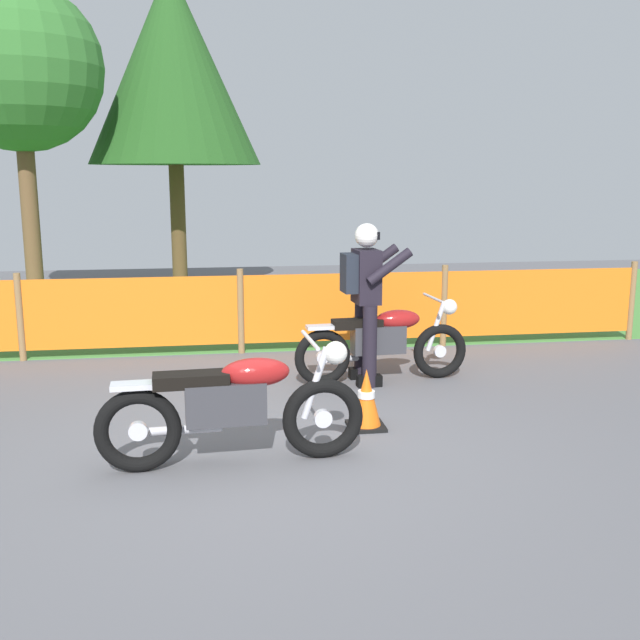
# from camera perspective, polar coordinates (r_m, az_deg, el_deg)

# --- Properties ---
(ground) EXTENTS (24.00, 24.00, 0.02)m
(ground) POSITION_cam_1_polar(r_m,az_deg,el_deg) (5.94, -4.60, -10.49)
(ground) COLOR #5B5B60
(grass_verge) EXTENTS (24.00, 6.77, 0.01)m
(grass_verge) POSITION_cam_1_polar(r_m,az_deg,el_deg) (12.52, -6.76, 1.15)
(grass_verge) COLOR #4C8C3D
(grass_verge) RESTS_ON ground
(barrier_fence) EXTENTS (10.44, 0.08, 1.05)m
(barrier_fence) POSITION_cam_1_polar(r_m,az_deg,el_deg) (9.10, -6.15, 0.77)
(barrier_fence) COLOR olive
(barrier_fence) RESTS_ON ground
(tree_leftmost) EXTENTS (2.66, 2.66, 5.18)m
(tree_leftmost) POSITION_cam_1_polar(r_m,az_deg,el_deg) (13.27, -22.25, 17.53)
(tree_leftmost) COLOR brown
(tree_leftmost) RESTS_ON ground
(tree_near_left) EXTENTS (3.14, 3.14, 5.83)m
(tree_near_left) POSITION_cam_1_polar(r_m,az_deg,el_deg) (14.33, -11.34, 18.63)
(tree_near_left) COLOR brown
(tree_near_left) RESTS_ON ground
(motorcycle_lead) EXTENTS (1.90, 0.56, 0.90)m
(motorcycle_lead) POSITION_cam_1_polar(r_m,az_deg,el_deg) (7.85, 4.93, -1.67)
(motorcycle_lead) COLOR black
(motorcycle_lead) RESTS_ON ground
(motorcycle_trailing) EXTENTS (2.04, 0.60, 0.97)m
(motorcycle_trailing) POSITION_cam_1_polar(r_m,az_deg,el_deg) (5.64, -6.66, -6.59)
(motorcycle_trailing) COLOR black
(motorcycle_trailing) RESTS_ON ground
(rider_lead) EXTENTS (0.70, 0.57, 1.69)m
(rider_lead) POSITION_cam_1_polar(r_m,az_deg,el_deg) (7.69, 3.52, 1.99)
(rider_lead) COLOR black
(rider_lead) RESTS_ON ground
(traffic_cone) EXTENTS (0.32, 0.32, 0.53)m
(traffic_cone) POSITION_cam_1_polar(r_m,az_deg,el_deg) (6.46, 3.60, -6.14)
(traffic_cone) COLOR black
(traffic_cone) RESTS_ON ground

